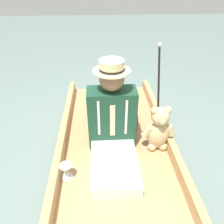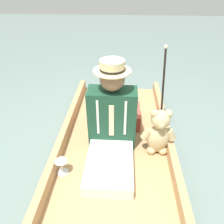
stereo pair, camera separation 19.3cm
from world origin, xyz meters
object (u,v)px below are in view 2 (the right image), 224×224
object	(u,v)px
walking_cane	(163,87)
wine_glass	(61,164)
seated_person	(112,123)
teddy_bear	(159,133)

from	to	relation	value
walking_cane	wine_glass	bearing A→B (deg)	36.98
wine_glass	walking_cane	size ratio (longest dim) A/B	0.16
wine_glass	seated_person	bearing A→B (deg)	-140.98
teddy_bear	walking_cane	size ratio (longest dim) A/B	0.53
wine_glass	walking_cane	world-z (taller)	walking_cane
teddy_bear	walking_cane	distance (m)	0.44
seated_person	wine_glass	size ratio (longest dim) A/B	6.20
seated_person	teddy_bear	xyz separation A→B (m)	(-0.42, 0.00, -0.08)
teddy_bear	wine_glass	xyz separation A→B (m)	(0.81, 0.31, -0.11)
seated_person	teddy_bear	size ratio (longest dim) A/B	1.83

